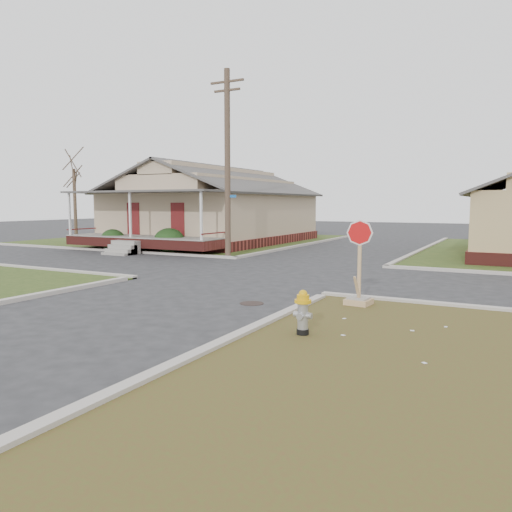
% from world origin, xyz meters
% --- Properties ---
extents(ground, '(120.00, 120.00, 0.00)m').
position_xyz_m(ground, '(0.00, 0.00, 0.00)').
color(ground, '#27272A').
rests_on(ground, ground).
extents(verge_far_left, '(19.00, 19.00, 0.05)m').
position_xyz_m(verge_far_left, '(-13.00, 18.00, 0.03)').
color(verge_far_left, '#2A4017').
rests_on(verge_far_left, ground).
extents(curbs, '(80.00, 40.00, 0.12)m').
position_xyz_m(curbs, '(0.00, 5.00, 0.00)').
color(curbs, '#AFA79E').
rests_on(curbs, ground).
extents(manhole, '(0.64, 0.64, 0.01)m').
position_xyz_m(manhole, '(2.20, -0.50, 0.01)').
color(manhole, black).
rests_on(manhole, ground).
extents(corner_house, '(10.10, 15.50, 5.30)m').
position_xyz_m(corner_house, '(-10.00, 16.68, 2.28)').
color(corner_house, maroon).
rests_on(corner_house, ground).
extents(utility_pole, '(1.80, 0.28, 9.00)m').
position_xyz_m(utility_pole, '(-4.20, 8.90, 4.66)').
color(utility_pole, '#3F3124').
rests_on(utility_pole, ground).
extents(tree_far_left, '(0.22, 0.22, 4.90)m').
position_xyz_m(tree_far_left, '(-18.00, 12.00, 2.50)').
color(tree_far_left, '#3F3124').
rests_on(tree_far_left, verge_far_left).
extents(fire_hydrant, '(0.33, 0.33, 0.90)m').
position_xyz_m(fire_hydrant, '(4.68, -2.95, 0.54)').
color(fire_hydrant, black).
rests_on(fire_hydrant, ground).
extents(stop_sign, '(0.62, 0.61, 2.19)m').
position_xyz_m(stop_sign, '(4.81, 0.47, 0.52)').
color(stop_sign, tan).
rests_on(stop_sign, ground).
extents(hedge_left, '(1.48, 1.21, 1.13)m').
position_xyz_m(hedge_left, '(-12.12, 9.31, 0.61)').
color(hedge_left, black).
rests_on(hedge_left, verge_far_left).
extents(hedge_right, '(1.60, 1.31, 1.22)m').
position_xyz_m(hedge_right, '(-8.26, 9.52, 0.66)').
color(hedge_right, black).
rests_on(hedge_right, verge_far_left).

